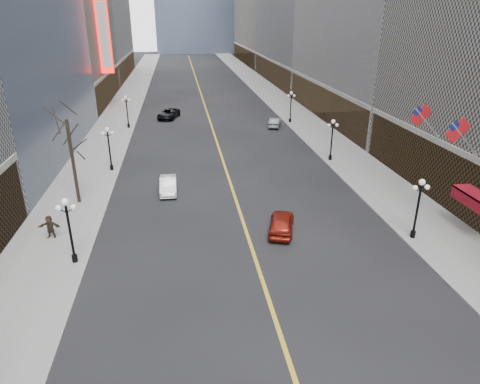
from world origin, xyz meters
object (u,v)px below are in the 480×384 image
object	(u,v)px
streetlamp_east_3	(291,104)
car_nb_mid	(168,185)
streetlamp_west_1	(69,224)
streetlamp_west_3	(127,108)
streetlamp_east_1	(418,203)
car_nb_far	(169,114)
car_sb_mid	(282,223)
streetlamp_west_2	(109,144)
streetlamp_east_2	(332,136)
car_sb_far	(275,122)

from	to	relation	value
streetlamp_east_3	car_nb_mid	xyz separation A→B (m)	(-17.69, -24.55, -2.21)
streetlamp_west_1	streetlamp_west_3	world-z (taller)	same
streetlamp_east_1	streetlamp_west_1	bearing A→B (deg)	180.00
streetlamp_west_3	car_nb_far	bearing A→B (deg)	44.74
streetlamp_west_3	car_nb_mid	world-z (taller)	streetlamp_west_3
streetlamp_east_3	car_nb_far	world-z (taller)	streetlamp_east_3
streetlamp_west_1	car_sb_mid	size ratio (longest dim) A/B	1.02
streetlamp_west_2	car_sb_mid	bearing A→B (deg)	-47.16
streetlamp_west_1	streetlamp_west_2	size ratio (longest dim) A/B	1.00
streetlamp_east_2	car_sb_mid	size ratio (longest dim) A/B	1.02
streetlamp_west_1	car_nb_far	xyz separation A→B (m)	(5.58, 41.53, -2.16)
streetlamp_east_1	streetlamp_west_2	size ratio (longest dim) A/B	1.00
streetlamp_east_2	streetlamp_west_3	bearing A→B (deg)	142.67
streetlamp_east_3	car_sb_far	size ratio (longest dim) A/B	1.08
streetlamp_west_1	streetlamp_east_2	bearing A→B (deg)	37.33
streetlamp_east_1	car_sb_far	bearing A→B (deg)	94.71
streetlamp_east_1	streetlamp_west_1	size ratio (longest dim) A/B	1.00
streetlamp_east_1	car_nb_mid	xyz separation A→B (m)	(-17.69, 11.45, -2.21)
car_sb_mid	streetlamp_east_1	bearing A→B (deg)	-178.22
streetlamp_west_2	car_nb_mid	bearing A→B (deg)	-47.90
streetlamp_east_2	streetlamp_east_3	xyz separation A→B (m)	(0.00, 18.00, 0.00)
car_nb_far	car_sb_mid	xyz separation A→B (m)	(8.83, -39.07, 0.01)
streetlamp_east_1	car_sb_mid	world-z (taller)	streetlamp_east_1
streetlamp_west_1	car_nb_far	distance (m)	41.96
streetlamp_west_1	car_sb_far	distance (m)	39.89
streetlamp_west_1	streetlamp_west_2	distance (m)	18.00
streetlamp_west_3	car_nb_mid	distance (m)	25.34
streetlamp_east_3	streetlamp_west_3	distance (m)	23.60
streetlamp_west_1	streetlamp_west_3	size ratio (longest dim) A/B	1.00
streetlamp_west_3	car_nb_far	xyz separation A→B (m)	(5.58, 5.53, -2.16)
streetlamp_east_2	car_sb_mid	xyz separation A→B (m)	(-9.19, -15.54, -2.15)
streetlamp_east_1	car_sb_far	distance (m)	34.15
car_nb_mid	car_sb_mid	bearing A→B (deg)	-47.12
car_nb_far	car_sb_far	xyz separation A→B (m)	(15.22, -7.56, -0.05)
streetlamp_east_2	streetlamp_west_3	xyz separation A→B (m)	(-23.60, 18.00, 0.00)
streetlamp_east_2	streetlamp_west_3	size ratio (longest dim) A/B	1.00
streetlamp_east_3	streetlamp_west_3	xyz separation A→B (m)	(-23.60, 0.00, 0.00)
car_nb_mid	car_nb_far	bearing A→B (deg)	90.16
streetlamp_west_3	streetlamp_east_3	bearing A→B (deg)	0.00
streetlamp_east_3	car_nb_far	distance (m)	18.97
streetlamp_west_1	car_nb_far	size ratio (longest dim) A/B	0.85
car_nb_far	car_sb_far	world-z (taller)	car_nb_far
streetlamp_east_1	car_nb_far	distance (m)	45.32
streetlamp_east_2	car_sb_far	size ratio (longest dim) A/B	1.08
streetlamp_west_3	car_sb_mid	bearing A→B (deg)	-66.75
streetlamp_east_2	streetlamp_west_1	world-z (taller)	same
car_sb_mid	car_sb_far	distance (m)	32.15
streetlamp_west_3	car_nb_far	size ratio (longest dim) A/B	0.85
streetlamp_west_1	car_nb_mid	world-z (taller)	streetlamp_west_1
car_sb_far	streetlamp_west_2	bearing A→B (deg)	55.57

